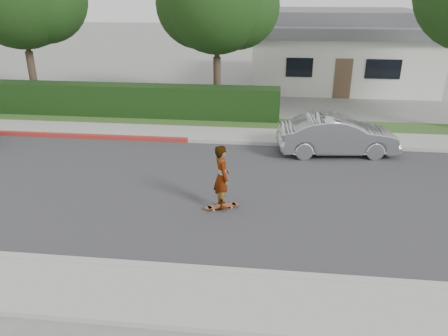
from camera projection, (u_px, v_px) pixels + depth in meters
The scene contains 14 objects.
ground at pixel (131, 185), 13.28m from camera, with size 120.00×120.00×0.00m, color slate.
road at pixel (131, 185), 13.28m from camera, with size 60.00×8.00×0.01m, color #2D2D30.
curb_near at pixel (72, 262), 9.50m from camera, with size 60.00×0.20×0.15m, color #9E9E99.
sidewalk_near at pixel (52, 289), 8.68m from camera, with size 60.00×1.60×0.12m, color gray.
curb_far at pixel (163, 139), 17.01m from camera, with size 60.00×0.20×0.15m, color #9E9E99.
curb_red_section at pixel (41, 135), 17.53m from camera, with size 12.00×0.21×0.15m, color maroon.
sidewalk_far at pixel (168, 132), 17.84m from camera, with size 60.00×1.60×0.12m, color gray.
planting_strip at pixel (177, 121), 19.31m from camera, with size 60.00×1.60×0.10m, color #2D4C1E.
hedge at pixel (114, 101), 19.90m from camera, with size 15.00×1.00×1.50m, color black.
tree_center at pixel (217, 2), 19.63m from camera, with size 5.66×4.84×7.44m.
house at pixel (339, 48), 26.27m from camera, with size 10.60×8.60×4.30m.
skateboard at pixel (222, 206), 11.86m from camera, with size 0.95×0.55×0.09m.
skateboarder at pixel (222, 176), 11.52m from camera, with size 0.63×0.42×1.74m, color white.
car_silver at pixel (337, 135), 15.53m from camera, with size 1.46×4.19×1.38m, color #A4A7AB.
Camera 1 is at (4.21, -11.63, 5.64)m, focal length 35.00 mm.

